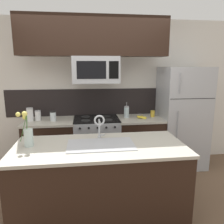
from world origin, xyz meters
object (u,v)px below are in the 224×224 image
(storage_jar_medium, at_px, (38,116))
(french_press, at_px, (126,112))
(sink_faucet, at_px, (99,123))
(banana_bunch, at_px, (142,117))
(microwave, at_px, (96,70))
(storage_jar_short, at_px, (53,116))
(refrigerator, at_px, (181,117))
(coffee_tin, at_px, (153,114))
(flower_vase, at_px, (28,135))
(stove_range, at_px, (97,144))
(storage_jar_tall, at_px, (30,114))

(storage_jar_medium, height_order, french_press, french_press)
(french_press, relative_size, sink_faucet, 0.87)
(french_press, bearing_deg, banana_bunch, -25.94)
(microwave, relative_size, french_press, 2.79)
(microwave, relative_size, storage_jar_short, 4.60)
(refrigerator, bearing_deg, coffee_tin, 176.75)
(banana_bunch, height_order, flower_vase, flower_vase)
(stove_range, distance_m, french_press, 0.77)
(stove_range, height_order, microwave, microwave)
(refrigerator, bearing_deg, storage_jar_short, -178.80)
(stove_range, height_order, storage_jar_tall, storage_jar_tall)
(microwave, distance_m, sink_faucet, 1.19)
(microwave, relative_size, storage_jar_tall, 3.41)
(storage_jar_tall, distance_m, french_press, 1.61)
(microwave, relative_size, refrigerator, 0.42)
(refrigerator, xyz_separation_m, sink_faucet, (-1.55, -1.05, 0.22))
(stove_range, distance_m, storage_jar_short, 0.89)
(storage_jar_tall, distance_m, flower_vase, 1.22)
(storage_jar_medium, bearing_deg, french_press, 1.06)
(refrigerator, relative_size, sink_faucet, 5.81)
(storage_jar_short, xyz_separation_m, french_press, (1.24, 0.09, 0.02))
(microwave, height_order, flower_vase, microwave)
(microwave, height_order, storage_jar_short, microwave)
(sink_faucet, bearing_deg, microwave, 88.90)
(banana_bunch, bearing_deg, coffee_tin, 26.93)
(stove_range, distance_m, refrigerator, 1.59)
(stove_range, bearing_deg, coffee_tin, 2.86)
(storage_jar_medium, distance_m, flower_vase, 1.22)
(storage_jar_tall, relative_size, banana_bunch, 1.15)
(stove_range, relative_size, banana_bunch, 4.88)
(stove_range, relative_size, coffee_tin, 8.45)
(stove_range, distance_m, storage_jar_tall, 1.22)
(refrigerator, bearing_deg, french_press, 177.70)
(microwave, height_order, coffee_tin, microwave)
(storage_jar_medium, bearing_deg, coffee_tin, 0.51)
(refrigerator, bearing_deg, stove_range, -179.25)
(french_press, bearing_deg, refrigerator, -2.30)
(storage_jar_medium, bearing_deg, microwave, -3.18)
(storage_jar_medium, relative_size, flower_vase, 0.41)
(stove_range, xyz_separation_m, refrigerator, (1.53, 0.02, 0.43))
(microwave, relative_size, sink_faucet, 2.43)
(refrigerator, distance_m, storage_jar_medium, 2.49)
(sink_faucet, bearing_deg, coffee_tin, 46.68)
(storage_jar_medium, height_order, storage_jar_short, storage_jar_medium)
(microwave, distance_m, storage_jar_tall, 1.30)
(storage_jar_medium, bearing_deg, sink_faucet, -48.52)
(storage_jar_short, xyz_separation_m, flower_vase, (-0.12, -1.15, 0.06))
(refrigerator, distance_m, coffee_tin, 0.54)
(banana_bunch, bearing_deg, french_press, 154.06)
(microwave, height_order, banana_bunch, microwave)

